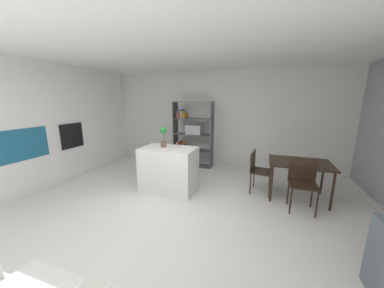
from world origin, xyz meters
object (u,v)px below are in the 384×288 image
at_px(built_in_oven, 72,136).
at_px(kitchen_island, 169,169).
at_px(potted_plant_on_island, 163,135).
at_px(dining_table, 300,166).
at_px(open_bookshelf, 192,132).
at_px(dining_chair_island_side, 258,168).
at_px(dining_chair_near, 303,179).

bearing_deg(built_in_oven, kitchen_island, 2.44).
distance_m(built_in_oven, potted_plant_on_island, 2.41).
bearing_deg(kitchen_island, dining_table, 11.45).
bearing_deg(built_in_oven, open_bookshelf, 37.71).
bearing_deg(potted_plant_on_island, dining_chair_island_side, 14.18).
xyz_separation_m(kitchen_island, dining_chair_near, (2.55, 0.08, 0.09)).
bearing_deg(open_bookshelf, built_in_oven, -142.29).
height_order(open_bookshelf, dining_table, open_bookshelf).
bearing_deg(dining_chair_near, dining_table, 88.40).
relative_size(kitchen_island, dining_chair_near, 1.26).
bearing_deg(dining_table, kitchen_island, -168.55).
bearing_deg(kitchen_island, dining_chair_island_side, 16.48).
height_order(dining_table, dining_chair_island_side, dining_chair_island_side).
distance_m(dining_table, dining_chair_near, 0.45).
relative_size(potted_plant_on_island, dining_table, 0.39).
bearing_deg(dining_chair_near, built_in_oven, -179.21).
relative_size(open_bookshelf, dining_chair_island_side, 2.14).
bearing_deg(dining_chair_island_side, potted_plant_on_island, 111.20).
bearing_deg(built_in_oven, dining_table, 7.01).
height_order(built_in_oven, dining_table, built_in_oven).
distance_m(kitchen_island, open_bookshelf, 1.85).
distance_m(kitchen_island, potted_plant_on_island, 0.73).
relative_size(built_in_oven, dining_chair_near, 0.65).
relative_size(dining_table, dining_chair_island_side, 1.28).
bearing_deg(dining_table, dining_chair_near, -90.27).
xyz_separation_m(potted_plant_on_island, dining_chair_island_side, (1.92, 0.49, -0.65)).
bearing_deg(dining_chair_near, potted_plant_on_island, 179.43).
distance_m(kitchen_island, dining_table, 2.62).
relative_size(kitchen_island, open_bookshelf, 0.61).
relative_size(potted_plant_on_island, open_bookshelf, 0.23).
xyz_separation_m(built_in_oven, open_bookshelf, (2.42, 1.87, -0.07)).
bearing_deg(dining_chair_island_side, kitchen_island, 113.51).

